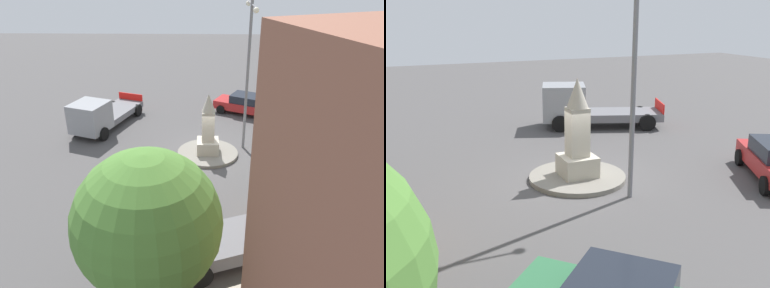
# 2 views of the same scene
# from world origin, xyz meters

# --- Properties ---
(ground_plane) EXTENTS (80.00, 80.00, 0.00)m
(ground_plane) POSITION_xyz_m (0.00, 0.00, 0.00)
(ground_plane) COLOR #4F4C4C
(traffic_island) EXTENTS (3.49, 3.49, 0.17)m
(traffic_island) POSITION_xyz_m (0.00, 0.00, 0.08)
(traffic_island) COLOR gray
(traffic_island) RESTS_ON ground
(monument) EXTENTS (1.24, 1.24, 3.51)m
(monument) POSITION_xyz_m (0.00, 0.00, 1.56)
(monument) COLOR #B2AA99
(monument) RESTS_ON traffic_island
(streetlamp) EXTENTS (3.55, 0.28, 8.66)m
(streetlamp) POSITION_xyz_m (-0.96, 2.14, 5.17)
(streetlamp) COLOR slate
(streetlamp) RESTS_ON ground
(car_red_passing) EXTENTS (3.50, 4.61, 1.45)m
(car_red_passing) POSITION_xyz_m (-6.60, 2.82, 0.76)
(car_red_passing) COLOR #B22323
(car_red_passing) RESTS_ON ground
(car_green_parked_left) EXTENTS (4.16, 4.17, 1.48)m
(car_green_parked_left) POSITION_xyz_m (2.59, 8.16, 0.75)
(car_green_parked_left) COLOR #2D6B42
(car_green_parked_left) RESTS_ON ground
(truck_grey_near_island) EXTENTS (6.47, 4.00, 2.24)m
(truck_grey_near_island) POSITION_xyz_m (-3.26, -7.01, 1.08)
(truck_grey_near_island) COLOR gray
(truck_grey_near_island) RESTS_ON ground
(truck_orange_far_side) EXTENTS (4.09, 6.65, 1.93)m
(truck_orange_far_side) POSITION_xyz_m (7.89, 2.09, 0.95)
(truck_orange_far_side) COLOR orange
(truck_orange_far_side) RESTS_ON ground
(stone_boundary_wall) EXTENTS (6.51, 15.64, 1.33)m
(stone_boundary_wall) POSITION_xyz_m (10.26, 3.90, 0.66)
(stone_boundary_wall) COLOR #B2AA99
(stone_boundary_wall) RESTS_ON ground
(tree_far_corner) EXTENTS (4.07, 4.07, 5.88)m
(tree_far_corner) POSITION_xyz_m (11.37, -1.84, 3.83)
(tree_far_corner) COLOR brown
(tree_far_corner) RESTS_ON ground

